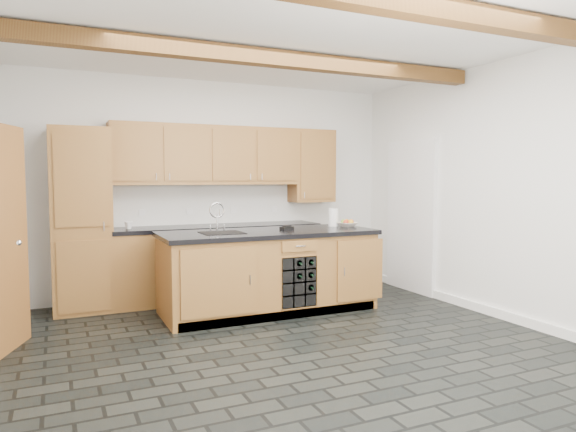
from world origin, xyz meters
name	(u,v)px	position (x,y,z in m)	size (l,w,h in m)	color
ground	(292,348)	(0.00, 0.00, 0.00)	(5.00, 5.00, 0.00)	black
room_shell	(261,179)	(-0.09, 0.53, 1.53)	(5.01, 5.00, 5.00)	white
back_cabinetry	(190,222)	(-0.38, 2.24, 0.98)	(3.65, 0.62, 2.20)	olive
island	(269,271)	(0.31, 1.28, 0.47)	(2.48, 0.96, 0.93)	olive
faucet	(221,229)	(-0.25, 1.33, 0.96)	(0.45, 0.40, 0.34)	black
kitchen_scale	(287,228)	(0.55, 1.33, 0.95)	(0.17, 0.13, 0.05)	black
fruit_bowl	(348,225)	(1.38, 1.34, 0.96)	(0.23, 0.23, 0.06)	silver
fruit_cluster	(348,222)	(1.38, 1.34, 0.99)	(0.16, 0.17, 0.07)	red
paper_towel	(333,217)	(1.25, 1.47, 1.04)	(0.12, 0.12, 0.22)	white
mug	(129,225)	(-1.13, 2.18, 0.97)	(0.10, 0.10, 0.09)	white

